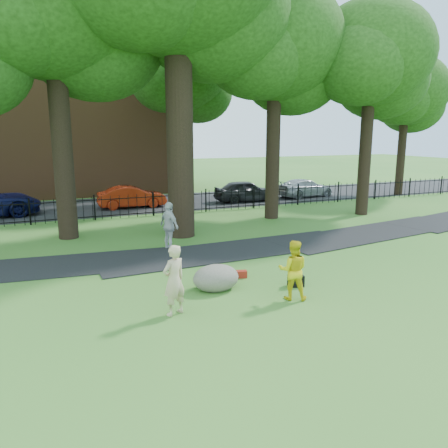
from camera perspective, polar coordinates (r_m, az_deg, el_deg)
name	(u,v)px	position (r m, az deg, el deg)	size (l,w,h in m)	color
ground	(256,288)	(12.63, 4.26, -8.33)	(120.00, 120.00, 0.00)	#377127
footpath	(233,251)	(16.39, 1.12, -3.53)	(36.00, 2.60, 0.03)	black
street	(137,204)	(27.42, -11.24, 2.52)	(80.00, 7.00, 0.02)	black
iron_fence	(153,205)	(23.47, -9.26, 2.52)	(44.00, 0.04, 1.20)	black
brick_building	(55,109)	(34.58, -21.22, 13.84)	(18.00, 8.00, 12.00)	brown
tree_row	(180,41)	(20.20, -5.81, 22.67)	(26.82, 7.96, 12.42)	black
woman	(174,280)	(10.63, -6.56, -7.30)	(0.64, 0.42, 1.75)	#C9AD8A
man	(293,270)	(11.70, 9.00, -5.96)	(0.78, 0.61, 1.60)	gold
pedestrian	(169,226)	(16.55, -7.14, -0.24)	(1.06, 0.44, 1.81)	silver
boulder	(216,276)	(12.37, -1.06, -6.82)	(1.33, 1.00, 0.78)	slate
backpack	(296,281)	(12.85, 9.37, -7.33)	(0.43, 0.27, 0.33)	black
red_bag	(242,274)	(13.43, 2.32, -6.56)	(0.32, 0.20, 0.22)	maroon
red_sedan	(132,197)	(26.22, -11.96, 3.49)	(1.37, 3.92, 1.29)	#9B210B
grey_car	(246,191)	(27.99, 2.87, 4.34)	(1.62, 4.03, 1.37)	black
silver_car	(305,188)	(30.51, 10.50, 4.64)	(1.71, 4.22, 1.22)	#9D9FA6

